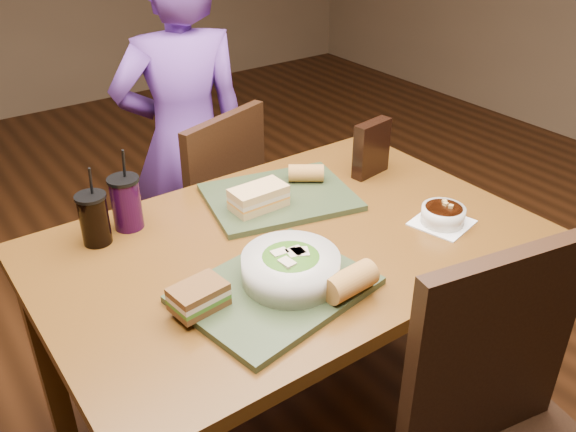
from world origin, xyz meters
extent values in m
plane|color=#381C0B|center=(0.00, 0.00, 0.00)|extent=(6.00, 6.00, 0.00)
cube|color=#593611|center=(0.60, -0.38, 0.35)|extent=(0.06, 0.06, 0.71)
cube|color=#593611|center=(-0.60, 0.38, 0.35)|extent=(0.06, 0.06, 0.71)
cube|color=#593611|center=(0.60, 0.38, 0.35)|extent=(0.06, 0.06, 0.71)
cube|color=#593611|center=(0.00, 0.00, 0.73)|extent=(1.30, 0.85, 0.04)
cube|color=black|center=(0.11, -0.58, 0.72)|extent=(0.42, 0.12, 0.50)
cube|color=black|center=(0.14, 0.74, 0.41)|extent=(0.49, 0.49, 0.04)
cube|color=black|center=(0.14, 0.56, 0.66)|extent=(0.38, 0.16, 0.46)
cube|color=black|center=(-0.03, 0.57, 0.20)|extent=(0.04, 0.04, 0.39)
cube|color=black|center=(0.30, 0.57, 0.20)|extent=(0.04, 0.04, 0.39)
cube|color=black|center=(-0.03, 0.90, 0.20)|extent=(0.04, 0.04, 0.39)
cube|color=black|center=(0.30, 0.90, 0.20)|extent=(0.04, 0.04, 0.39)
imported|color=#643696|center=(0.13, 0.85, 0.70)|extent=(0.57, 0.44, 1.40)
cube|color=#2C3920|center=(-0.16, -0.18, 0.76)|extent=(0.47, 0.38, 0.02)
cube|color=#2C3920|center=(0.11, 0.19, 0.76)|extent=(0.48, 0.41, 0.02)
cylinder|color=silver|center=(-0.12, -0.17, 0.80)|extent=(0.23, 0.23, 0.07)
ellipsoid|color=#427219|center=(-0.12, -0.17, 0.81)|extent=(0.19, 0.19, 0.06)
cube|color=beige|center=(-0.09, -0.18, 0.84)|extent=(0.04, 0.05, 0.01)
cube|color=beige|center=(-0.13, -0.15, 0.84)|extent=(0.04, 0.03, 0.01)
cube|color=beige|center=(-0.14, -0.20, 0.84)|extent=(0.03, 0.04, 0.01)
cube|color=beige|center=(-0.10, -0.17, 0.84)|extent=(0.03, 0.04, 0.01)
cube|color=beige|center=(-0.11, -0.17, 0.84)|extent=(0.03, 0.04, 0.01)
cube|color=white|center=(0.39, -0.19, 0.75)|extent=(0.18, 0.18, 0.00)
cylinder|color=silver|center=(0.39, -0.19, 0.78)|extent=(0.12, 0.12, 0.05)
cylinder|color=black|center=(0.39, -0.19, 0.80)|extent=(0.10, 0.10, 0.01)
cube|color=#B28947|center=(0.41, -0.20, 0.81)|extent=(0.02, 0.02, 0.01)
cube|color=#B28947|center=(0.41, -0.18, 0.81)|extent=(0.01, 0.01, 0.01)
cube|color=#B28947|center=(0.41, -0.17, 0.81)|extent=(0.02, 0.02, 0.01)
cube|color=#593819|center=(-0.34, -0.14, 0.78)|extent=(0.13, 0.09, 0.02)
cube|color=#3F721E|center=(-0.34, -0.14, 0.79)|extent=(0.13, 0.09, 0.01)
cube|color=beige|center=(-0.34, -0.14, 0.80)|extent=(0.13, 0.09, 0.01)
cube|color=#593819|center=(-0.34, -0.14, 0.82)|extent=(0.13, 0.09, 0.02)
cube|color=tan|center=(0.01, 0.16, 0.78)|extent=(0.16, 0.09, 0.02)
cube|color=orange|center=(0.01, 0.16, 0.79)|extent=(0.16, 0.09, 0.01)
cube|color=beige|center=(0.01, 0.16, 0.80)|extent=(0.16, 0.09, 0.01)
cube|color=tan|center=(0.01, 0.16, 0.82)|extent=(0.16, 0.09, 0.02)
cylinder|color=#AD7533|center=(-0.04, -0.29, 0.80)|extent=(0.13, 0.07, 0.06)
cylinder|color=#AD7533|center=(0.22, 0.22, 0.79)|extent=(0.12, 0.11, 0.05)
cylinder|color=black|center=(-0.42, 0.28, 0.82)|extent=(0.08, 0.08, 0.13)
cylinder|color=black|center=(-0.42, 0.28, 0.89)|extent=(0.08, 0.08, 0.01)
cylinder|color=black|center=(-0.41, 0.28, 0.92)|extent=(0.01, 0.02, 0.09)
cylinder|color=black|center=(-0.32, 0.31, 0.82)|extent=(0.08, 0.08, 0.14)
cylinder|color=black|center=(-0.32, 0.31, 0.90)|extent=(0.09, 0.09, 0.01)
cylinder|color=black|center=(-0.31, 0.31, 0.94)|extent=(0.01, 0.02, 0.09)
cube|color=black|center=(0.44, 0.17, 0.84)|extent=(0.14, 0.06, 0.18)
camera|label=1|loc=(-0.80, -1.12, 1.62)|focal=38.00mm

